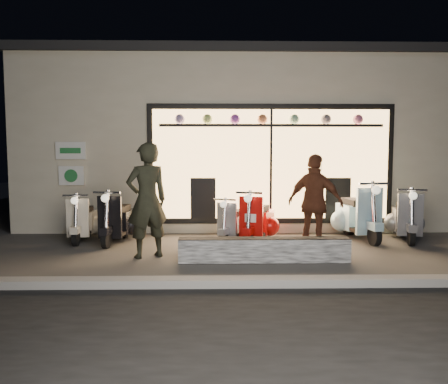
% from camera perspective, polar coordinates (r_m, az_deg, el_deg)
% --- Properties ---
extents(ground, '(40.00, 40.00, 0.00)m').
position_cam_1_polar(ground, '(7.91, 2.01, -7.97)').
color(ground, '#383533').
rests_on(ground, ground).
extents(kerb, '(40.00, 0.25, 0.12)m').
position_cam_1_polar(kerb, '(5.96, 3.08, -11.69)').
color(kerb, slate).
rests_on(kerb, ground).
extents(shop_building, '(10.20, 6.23, 4.20)m').
position_cam_1_polar(shop_building, '(12.69, 0.83, 6.43)').
color(shop_building, beige).
rests_on(shop_building, ground).
extents(graffiti_barrier, '(2.80, 0.28, 0.40)m').
position_cam_1_polar(graffiti_barrier, '(7.26, 5.24, -7.53)').
color(graffiti_barrier, black).
rests_on(graffiti_barrier, ground).
extents(scooter_silver, '(0.71, 1.21, 0.88)m').
position_cam_1_polar(scooter_silver, '(8.97, 1.48, -4.13)').
color(scooter_silver, black).
rests_on(scooter_silver, ground).
extents(scooter_red, '(0.79, 1.42, 1.03)m').
position_cam_1_polar(scooter_red, '(8.88, 4.52, -3.85)').
color(scooter_red, black).
rests_on(scooter_red, ground).
extents(scooter_black, '(0.57, 1.44, 1.03)m').
position_cam_1_polar(scooter_black, '(9.19, -13.50, -3.68)').
color(scooter_black, black).
rests_on(scooter_black, ground).
extents(scooter_cream, '(0.46, 1.33, 0.95)m').
position_cam_1_polar(scooter_cream, '(9.55, -17.80, -3.64)').
color(scooter_cream, black).
rests_on(scooter_cream, ground).
extents(scooter_blue, '(0.66, 1.65, 1.17)m').
position_cam_1_polar(scooter_blue, '(9.67, 16.75, -2.97)').
color(scooter_blue, black).
rests_on(scooter_blue, ground).
extents(scooter_grey, '(0.72, 1.48, 1.06)m').
position_cam_1_polar(scooter_grey, '(9.93, 22.62, -3.22)').
color(scooter_grey, black).
rests_on(scooter_grey, ground).
extents(man, '(0.85, 0.75, 1.97)m').
position_cam_1_polar(man, '(7.55, -10.03, -1.08)').
color(man, black).
rests_on(man, ground).
extents(woman, '(1.10, 0.95, 1.77)m').
position_cam_1_polar(woman, '(8.07, 11.80, -1.43)').
color(woman, brown).
rests_on(woman, ground).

